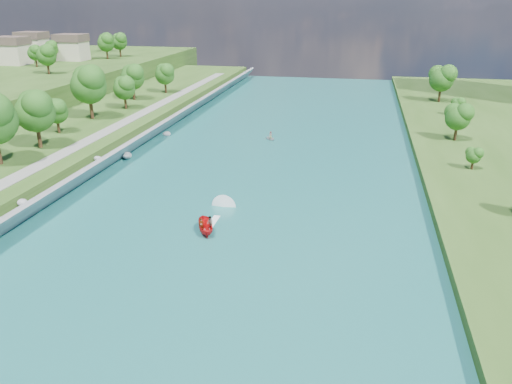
# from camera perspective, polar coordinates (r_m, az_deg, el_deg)

# --- Properties ---
(ground) EXTENTS (260.00, 260.00, 0.00)m
(ground) POSITION_cam_1_polar(r_m,az_deg,el_deg) (62.11, -5.10, -5.96)
(ground) COLOR #2D5119
(ground) RESTS_ON ground
(river_water) EXTENTS (55.00, 240.00, 0.10)m
(river_water) POSITION_cam_1_polar(r_m,az_deg,el_deg) (79.77, -1.00, 0.50)
(river_water) COLOR #19625F
(river_water) RESTS_ON ground
(ridge_west) EXTENTS (60.00, 120.00, 9.00)m
(ridge_west) POSITION_cam_1_polar(r_m,az_deg,el_deg) (179.48, -22.36, 12.10)
(ridge_west) COLOR #2D5119
(ridge_west) RESTS_ON ground
(riprap_bank) EXTENTS (4.84, 236.00, 4.32)m
(riprap_bank) POSITION_cam_1_polar(r_m,az_deg,el_deg) (87.79, -17.81, 2.63)
(riprap_bank) COLOR slate
(riprap_bank) RESTS_ON ground
(riverside_path) EXTENTS (3.00, 200.00, 0.10)m
(riverside_path) POSITION_cam_1_polar(r_m,az_deg,el_deg) (91.19, -21.41, 4.01)
(riverside_path) COLOR gray
(riverside_path) RESTS_ON berm_west
(ridge_houses) EXTENTS (29.50, 29.50, 8.40)m
(ridge_houses) POSITION_cam_1_polar(r_m,az_deg,el_deg) (186.10, -23.53, 14.97)
(ridge_houses) COLOR beige
(ridge_houses) RESTS_ON ridge_west
(trees_east) EXTENTS (11.87, 138.94, 11.85)m
(trees_east) POSITION_cam_1_polar(r_m,az_deg,el_deg) (96.82, 25.05, 6.31)
(trees_east) COLOR #194E15
(trees_east) RESTS_ON berm_east
(trees_ridge) EXTENTS (19.84, 65.82, 9.97)m
(trees_ridge) POSITION_cam_1_polar(r_m,az_deg,el_deg) (179.19, -18.81, 15.46)
(trees_ridge) COLOR #194E15
(trees_ridge) RESTS_ON ridge_west
(motorboat) EXTENTS (3.60, 19.21, 2.14)m
(motorboat) POSITION_cam_1_polar(r_m,az_deg,el_deg) (65.56, -5.48, -3.59)
(motorboat) COLOR red
(motorboat) RESTS_ON river_water
(raft) EXTENTS (3.25, 3.47, 1.71)m
(raft) POSITION_cam_1_polar(r_m,az_deg,el_deg) (107.25, 1.67, 6.21)
(raft) COLOR gray
(raft) RESTS_ON river_water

